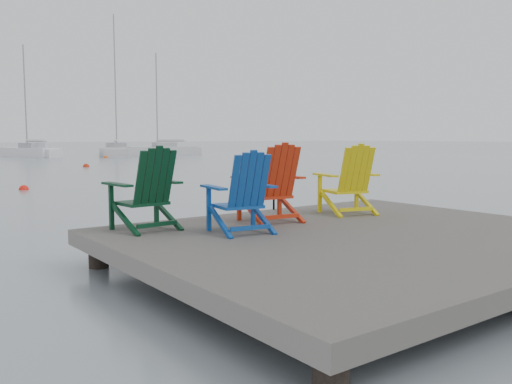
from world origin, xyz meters
TOP-DOWN VIEW (x-y plane):
  - ground at (0.00, 0.00)m, footprint 400.00×400.00m
  - dock at (0.00, 0.00)m, footprint 6.00×5.00m
  - handrail at (0.25, 2.45)m, footprint 0.48×0.04m
  - chair_green at (-2.15, 1.83)m, footprint 0.91×0.85m
  - chair_blue at (-1.26, 0.90)m, footprint 0.92×0.86m
  - chair_red at (-0.39, 1.40)m, footprint 0.97×0.91m
  - chair_yellow at (1.11, 1.31)m, footprint 1.03×0.98m
  - sailboat_near at (7.27, 46.30)m, footprint 3.86×7.49m
  - sailboat_mid at (14.90, 45.07)m, footprint 6.48×10.22m
  - sailboat_far at (18.82, 43.47)m, footprint 7.30×2.42m
  - buoy_a at (-0.82, 14.18)m, footprint 0.31×0.31m
  - buoy_c at (5.61, 26.77)m, footprint 0.38×0.38m
  - buoy_d at (11.86, 40.00)m, footprint 0.34×0.34m

SIDE VIEW (x-z plane):
  - ground at x=0.00m, z-range 0.00..0.00m
  - buoy_a at x=-0.82m, z-range -0.16..0.16m
  - buoy_c at x=5.61m, z-range -0.19..0.19m
  - buoy_d at x=11.86m, z-range -0.17..0.17m
  - dock at x=0.00m, z-range -0.35..1.05m
  - sailboat_mid at x=14.90m, z-range -6.46..7.17m
  - sailboat_near at x=7.27m, z-range -4.73..5.44m
  - sailboat_far at x=18.82m, z-range -4.68..5.39m
  - chair_blue at x=-1.26m, z-range 0.50..1.54m
  - handrail at x=0.25m, z-range 0.59..1.49m
  - chair_green at x=-2.15m, z-range 0.50..1.59m
  - chair_yellow at x=1.11m, z-range 0.50..1.60m
  - chair_red at x=-0.39m, z-range 0.50..1.62m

